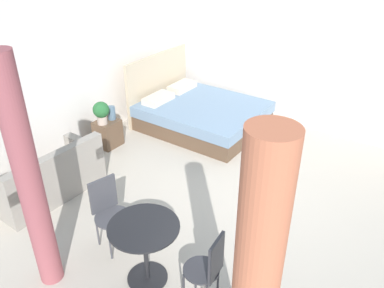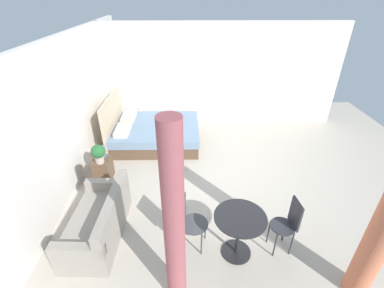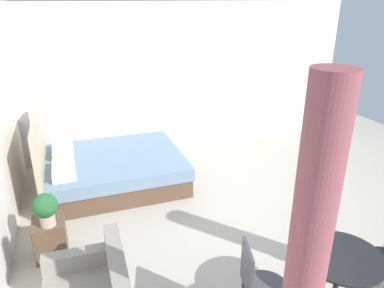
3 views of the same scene
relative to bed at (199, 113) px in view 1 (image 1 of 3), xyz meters
The scene contains 12 objects.
ground_plane 2.41m from the bed, 129.74° to the right, with size 8.44×9.49×0.02m, color #B2A899.
wall_back 2.36m from the bed, 137.34° to the left, with size 8.44×0.12×2.78m, color silver.
wall_right 2.46m from the bed, 57.00° to the right, with size 0.12×6.49×2.78m, color silver.
bed is the anchor object (origin of this frame).
couch 3.07m from the bed, behind, with size 1.54×0.79×0.77m.
nightstand 1.77m from the bed, 149.88° to the left, with size 0.40×0.35×0.47m.
potted_plant 1.89m from the bed, 151.84° to the left, with size 0.27×0.27×0.39m.
vase 1.68m from the bed, 148.29° to the left, with size 0.13×0.13×0.23m.
balcony_table 3.78m from the bed, 154.65° to the right, with size 0.74×0.74×0.75m.
cafe_chair_near_window 4.08m from the bed, 144.75° to the right, with size 0.40×0.40×0.92m.
cafe_chair_near_couch 3.35m from the bed, 164.55° to the right, with size 0.52×0.52×0.88m.
curtain_right 4.18m from the bed, 169.58° to the right, with size 0.24×0.24×2.55m.
Camera 1 is at (-4.08, -1.91, 3.41)m, focal length 36.45 mm.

